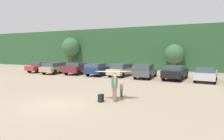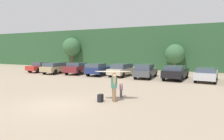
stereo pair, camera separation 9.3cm
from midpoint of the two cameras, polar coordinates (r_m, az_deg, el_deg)
name	(u,v)px [view 2 (the right image)]	position (r m, az deg, el deg)	size (l,w,h in m)	color
ground_plane	(56,105)	(11.49, -15.45, -9.65)	(120.00, 120.00, 0.00)	tan
hillside_ridge	(161,49)	(37.13, 13.97, 5.94)	(108.00, 12.00, 6.72)	#2D5633
tree_center_right	(72,47)	(36.70, -11.36, 6.43)	(3.26, 3.26, 5.31)	brown
tree_far_left	(175,54)	(29.67, 17.57, 4.35)	(2.78, 2.78, 3.92)	brown
parked_car_red	(42,67)	(29.81, -19.17, 0.91)	(2.28, 4.49, 1.41)	#B72D28
parked_car_tan	(57,67)	(27.40, -15.38, 0.76)	(2.11, 4.88, 1.45)	tan
parked_car_maroon	(78,68)	(25.98, -9.58, 0.63)	(2.27, 4.39, 1.46)	maroon
parked_car_navy	(99,69)	(24.10, -3.60, 0.32)	(1.96, 4.08, 1.50)	navy
parked_car_champagne	(122,70)	(23.47, 3.06, 0.14)	(2.22, 4.59, 1.47)	beige
parked_car_dark_gray	(145,71)	(22.20, 9.66, -0.21)	(1.90, 4.71, 1.53)	#4C4F54
parked_car_black	(176,72)	(21.68, 17.80, -0.53)	(2.25, 4.67, 1.44)	black
parked_car_silver	(206,74)	(21.60, 25.47, -1.02)	(2.19, 4.83, 1.35)	silver
person_adult	(114,85)	(11.71, 0.81, -4.41)	(0.52, 0.67, 1.68)	#8C6B4C
person_child	(121,88)	(12.76, 2.80, -5.26)	(0.35, 0.48, 1.03)	#4C4C51
surfboard_cream	(113,71)	(11.73, 0.52, -0.41)	(2.21, 1.48, 0.08)	beige
backpack_dropped	(100,98)	(11.74, -3.10, -8.00)	(0.24, 0.34, 0.45)	black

